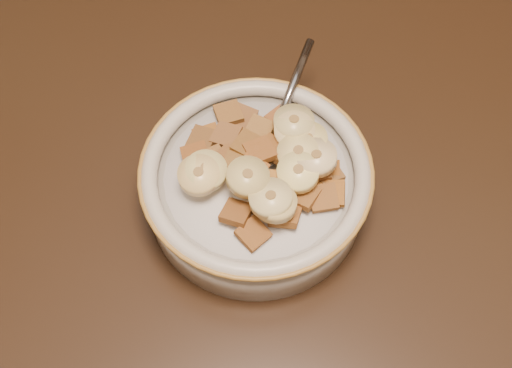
% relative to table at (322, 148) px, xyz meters
% --- Properties ---
extents(table, '(1.40, 0.90, 0.04)m').
position_rel_table_xyz_m(table, '(0.00, 0.00, 0.00)').
color(table, black).
rests_on(table, floor).
extents(cereal_bowl, '(0.17, 0.17, 0.04)m').
position_rel_table_xyz_m(cereal_bowl, '(-0.02, -0.09, 0.04)').
color(cereal_bowl, '#B3ADA2').
rests_on(cereal_bowl, table).
extents(milk, '(0.14, 0.14, 0.00)m').
position_rel_table_xyz_m(milk, '(-0.02, -0.09, 0.06)').
color(milk, silver).
rests_on(milk, cereal_bowl).
extents(spoon, '(0.03, 0.04, 0.01)m').
position_rel_table_xyz_m(spoon, '(-0.02, -0.06, 0.07)').
color(spoon, gray).
rests_on(spoon, cereal_bowl).
extents(cereal_square_0, '(0.02, 0.02, 0.01)m').
position_rel_table_xyz_m(cereal_square_0, '(0.02, -0.11, 0.07)').
color(cereal_square_0, brown).
rests_on(cereal_square_0, milk).
extents(cereal_square_1, '(0.03, 0.03, 0.01)m').
position_rel_table_xyz_m(cereal_square_1, '(-0.06, -0.05, 0.07)').
color(cereal_square_1, brown).
rests_on(cereal_square_1, milk).
extents(cereal_square_2, '(0.03, 0.03, 0.01)m').
position_rel_table_xyz_m(cereal_square_2, '(0.04, -0.08, 0.07)').
color(cereal_square_2, '#9D5C1E').
rests_on(cereal_square_2, milk).
extents(cereal_square_3, '(0.03, 0.03, 0.01)m').
position_rel_table_xyz_m(cereal_square_3, '(-0.07, -0.08, 0.07)').
color(cereal_square_3, brown).
rests_on(cereal_square_3, milk).
extents(cereal_square_4, '(0.03, 0.03, 0.01)m').
position_rel_table_xyz_m(cereal_square_4, '(-0.01, -0.10, 0.08)').
color(cereal_square_4, olive).
rests_on(cereal_square_4, milk).
extents(cereal_square_5, '(0.02, 0.02, 0.01)m').
position_rel_table_xyz_m(cereal_square_5, '(-0.03, -0.05, 0.07)').
color(cereal_square_5, olive).
rests_on(cereal_square_5, milk).
extents(cereal_square_6, '(0.02, 0.02, 0.01)m').
position_rel_table_xyz_m(cereal_square_6, '(-0.02, -0.13, 0.07)').
color(cereal_square_6, brown).
rests_on(cereal_square_6, milk).
extents(cereal_square_7, '(0.02, 0.02, 0.01)m').
position_rel_table_xyz_m(cereal_square_7, '(0.01, -0.07, 0.07)').
color(cereal_square_7, '#985920').
rests_on(cereal_square_7, milk).
extents(cereal_square_8, '(0.03, 0.03, 0.01)m').
position_rel_table_xyz_m(cereal_square_8, '(-0.07, -0.10, 0.07)').
color(cereal_square_8, brown).
rests_on(cereal_square_8, milk).
extents(cereal_square_9, '(0.03, 0.03, 0.01)m').
position_rel_table_xyz_m(cereal_square_9, '(0.01, -0.11, 0.07)').
color(cereal_square_9, brown).
rests_on(cereal_square_9, milk).
extents(cereal_square_10, '(0.03, 0.03, 0.01)m').
position_rel_table_xyz_m(cereal_square_10, '(-0.03, -0.09, 0.08)').
color(cereal_square_10, brown).
rests_on(cereal_square_10, milk).
extents(cereal_square_11, '(0.03, 0.03, 0.01)m').
position_rel_table_xyz_m(cereal_square_11, '(-0.02, -0.08, 0.09)').
color(cereal_square_11, brown).
rests_on(cereal_square_11, milk).
extents(cereal_square_12, '(0.02, 0.02, 0.01)m').
position_rel_table_xyz_m(cereal_square_12, '(0.02, -0.09, 0.07)').
color(cereal_square_12, brown).
rests_on(cereal_square_12, milk).
extents(cereal_square_13, '(0.03, 0.03, 0.01)m').
position_rel_table_xyz_m(cereal_square_13, '(0.03, -0.06, 0.07)').
color(cereal_square_13, brown).
rests_on(cereal_square_13, milk).
extents(cereal_square_14, '(0.02, 0.02, 0.01)m').
position_rel_table_xyz_m(cereal_square_14, '(-0.03, -0.03, 0.07)').
color(cereal_square_14, brown).
rests_on(cereal_square_14, milk).
extents(cereal_square_15, '(0.03, 0.03, 0.01)m').
position_rel_table_xyz_m(cereal_square_15, '(-0.05, -0.10, 0.07)').
color(cereal_square_15, '#95612C').
rests_on(cereal_square_15, milk).
extents(cereal_square_16, '(0.03, 0.03, 0.01)m').
position_rel_table_xyz_m(cereal_square_16, '(0.03, -0.06, 0.07)').
color(cereal_square_16, brown).
rests_on(cereal_square_16, milk).
extents(cereal_square_17, '(0.02, 0.02, 0.01)m').
position_rel_table_xyz_m(cereal_square_17, '(-0.05, -0.07, 0.07)').
color(cereal_square_17, brown).
rests_on(cereal_square_17, milk).
extents(cereal_square_18, '(0.03, 0.03, 0.01)m').
position_rel_table_xyz_m(cereal_square_18, '(0.02, -0.07, 0.07)').
color(cereal_square_18, brown).
rests_on(cereal_square_18, milk).
extents(cereal_square_19, '(0.03, 0.03, 0.01)m').
position_rel_table_xyz_m(cereal_square_19, '(0.03, -0.08, 0.07)').
color(cereal_square_19, brown).
rests_on(cereal_square_19, milk).
extents(cereal_square_20, '(0.02, 0.02, 0.01)m').
position_rel_table_xyz_m(cereal_square_20, '(-0.04, -0.09, 0.08)').
color(cereal_square_20, brown).
rests_on(cereal_square_20, milk).
extents(cereal_square_21, '(0.02, 0.02, 0.01)m').
position_rel_table_xyz_m(cereal_square_21, '(0.00, -0.11, 0.07)').
color(cereal_square_21, brown).
rests_on(cereal_square_21, milk).
extents(cereal_square_22, '(0.02, 0.02, 0.01)m').
position_rel_table_xyz_m(cereal_square_22, '(-0.07, -0.08, 0.07)').
color(cereal_square_22, brown).
rests_on(cereal_square_22, milk).
extents(cereal_square_23, '(0.02, 0.02, 0.01)m').
position_rel_table_xyz_m(cereal_square_23, '(-0.02, -0.09, 0.08)').
color(cereal_square_23, brown).
rests_on(cereal_square_23, milk).
extents(cereal_square_24, '(0.02, 0.02, 0.01)m').
position_rel_table_xyz_m(cereal_square_24, '(-0.01, -0.07, 0.08)').
color(cereal_square_24, brown).
rests_on(cereal_square_24, milk).
extents(cereal_square_25, '(0.02, 0.02, 0.01)m').
position_rel_table_xyz_m(cereal_square_25, '(-0.05, -0.04, 0.07)').
color(cereal_square_25, brown).
rests_on(cereal_square_25, milk).
extents(cereal_square_26, '(0.03, 0.03, 0.01)m').
position_rel_table_xyz_m(cereal_square_26, '(0.00, -0.10, 0.08)').
color(cereal_square_26, olive).
rests_on(cereal_square_26, milk).
extents(cereal_square_27, '(0.03, 0.03, 0.01)m').
position_rel_table_xyz_m(cereal_square_27, '(0.00, -0.13, 0.07)').
color(cereal_square_27, '#995826').
rests_on(cereal_square_27, milk).
extents(cereal_square_28, '(0.02, 0.02, 0.01)m').
position_rel_table_xyz_m(cereal_square_28, '(-0.03, -0.08, 0.08)').
color(cereal_square_28, brown).
rests_on(cereal_square_28, milk).
extents(banana_slice_0, '(0.04, 0.04, 0.01)m').
position_rel_table_xyz_m(banana_slice_0, '(0.00, -0.07, 0.09)').
color(banana_slice_0, '#F3D287').
rests_on(banana_slice_0, milk).
extents(banana_slice_1, '(0.04, 0.04, 0.02)m').
position_rel_table_xyz_m(banana_slice_1, '(-0.01, -0.05, 0.09)').
color(banana_slice_1, '#F4E394').
rests_on(banana_slice_1, milk).
extents(banana_slice_2, '(0.04, 0.04, 0.01)m').
position_rel_table_xyz_m(banana_slice_2, '(0.02, -0.06, 0.09)').
color(banana_slice_2, beige).
rests_on(banana_slice_2, milk).
extents(banana_slice_3, '(0.04, 0.04, 0.01)m').
position_rel_table_xyz_m(banana_slice_3, '(-0.02, -0.10, 0.09)').
color(banana_slice_3, '#D0BE65').
rests_on(banana_slice_3, milk).
extents(banana_slice_4, '(0.04, 0.04, 0.01)m').
position_rel_table_xyz_m(banana_slice_4, '(-0.05, -0.12, 0.08)').
color(banana_slice_4, '#DBC37F').
rests_on(banana_slice_4, milk).
extents(banana_slice_5, '(0.04, 0.04, 0.01)m').
position_rel_table_xyz_m(banana_slice_5, '(0.00, -0.11, 0.09)').
color(banana_slice_5, '#F6E59C').
rests_on(banana_slice_5, milk).
extents(banana_slice_6, '(0.04, 0.04, 0.01)m').
position_rel_table_xyz_m(banana_slice_6, '(0.01, -0.08, 0.08)').
color(banana_slice_6, '#FDF17C').
rests_on(banana_slice_6, milk).
extents(banana_slice_7, '(0.04, 0.04, 0.02)m').
position_rel_table_xyz_m(banana_slice_7, '(0.01, -0.11, 0.09)').
color(banana_slice_7, '#DCCB7B').
rests_on(banana_slice_7, milk).
extents(banana_slice_8, '(0.04, 0.04, 0.01)m').
position_rel_table_xyz_m(banana_slice_8, '(-0.01, -0.04, 0.09)').
color(banana_slice_8, '#D2C37B').
rests_on(banana_slice_8, milk).
extents(banana_slice_9, '(0.04, 0.04, 0.02)m').
position_rel_table_xyz_m(banana_slice_9, '(-0.05, -0.11, 0.08)').
color(banana_slice_9, '#FDE994').
rests_on(banana_slice_9, milk).
extents(banana_slice_10, '(0.04, 0.04, 0.02)m').
position_rel_table_xyz_m(banana_slice_10, '(0.01, -0.05, 0.08)').
color(banana_slice_10, '#CFBF76').
rests_on(banana_slice_10, milk).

